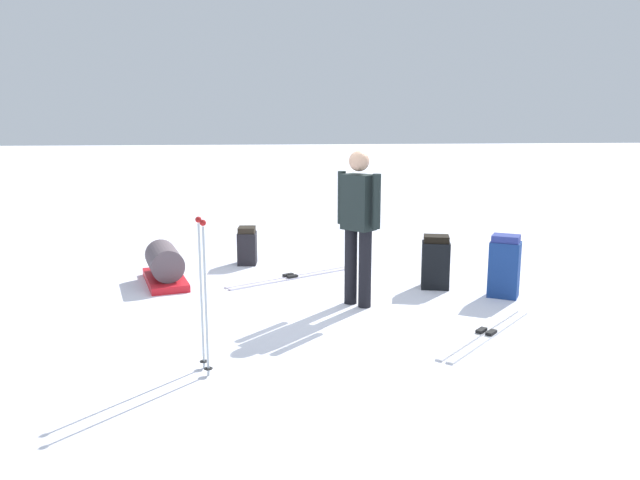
{
  "coord_description": "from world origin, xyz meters",
  "views": [
    {
      "loc": [
        -6.75,
        0.73,
        2.05
      ],
      "look_at": [
        0.0,
        0.0,
        0.7
      ],
      "focal_mm": 34.82,
      "sensor_mm": 36.0,
      "label": 1
    }
  ],
  "objects": [
    {
      "name": "backpack_bright",
      "position": [
        1.87,
        0.83,
        0.26
      ],
      "size": [
        0.32,
        0.28,
        0.53
      ],
      "color": "black",
      "rests_on": "ground_plane"
    },
    {
      "name": "backpack_small_spare",
      "position": [
        -0.07,
        -2.13,
        0.36
      ],
      "size": [
        0.4,
        0.42,
        0.73
      ],
      "color": "navy",
      "rests_on": "ground_plane"
    },
    {
      "name": "ski_pair_far",
      "position": [
        -1.31,
        -1.46,
        0.01
      ],
      "size": [
        1.37,
        1.34,
        0.05
      ],
      "color": "silver",
      "rests_on": "ground_plane"
    },
    {
      "name": "skier_standing",
      "position": [
        -0.22,
        -0.39,
        0.95
      ],
      "size": [
        0.45,
        0.41,
        1.7
      ],
      "color": "black",
      "rests_on": "ground_plane"
    },
    {
      "name": "ski_pair_near",
      "position": [
        1.01,
        0.28,
        0.01
      ],
      "size": [
        1.05,
        1.66,
        0.05
      ],
      "color": "silver",
      "rests_on": "ground_plane"
    },
    {
      "name": "ski_poles_planted_near",
      "position": [
        -1.9,
        1.14,
        0.71
      ],
      "size": [
        0.23,
        0.12,
        1.28
      ],
      "color": "#AEBAC0",
      "rests_on": "ground_plane"
    },
    {
      "name": "ground_plane",
      "position": [
        0.0,
        0.0,
        0.0
      ],
      "size": [
        80.0,
        80.0,
        0.0
      ],
      "primitive_type": "plane",
      "color": "white"
    },
    {
      "name": "backpack_large_dark",
      "position": [
        0.38,
        -1.45,
        0.32
      ],
      "size": [
        0.34,
        0.39,
        0.65
      ],
      "color": "black",
      "rests_on": "ground_plane"
    },
    {
      "name": "gear_sled",
      "position": [
        0.95,
        1.85,
        0.22
      ],
      "size": [
        1.17,
        0.71,
        0.49
      ],
      "color": "red",
      "rests_on": "ground_plane"
    }
  ]
}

